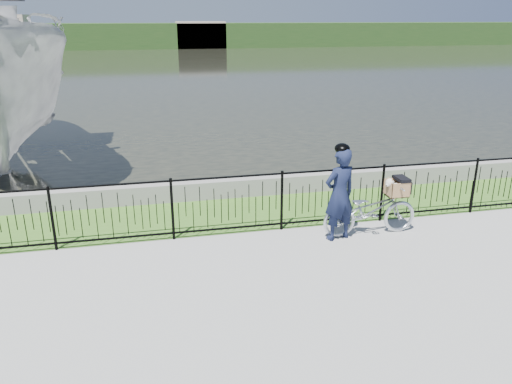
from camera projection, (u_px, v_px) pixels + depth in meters
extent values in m
plane|color=gray|center=(246.00, 276.00, 7.70)|extent=(120.00, 120.00, 0.00)
cube|color=#3F6D22|center=(221.00, 214.00, 10.10)|extent=(60.00, 2.00, 0.01)
plane|color=black|center=(161.00, 69.00, 38.09)|extent=(120.00, 120.00, 0.00)
cube|color=gray|center=(214.00, 189.00, 10.95)|extent=(60.00, 0.30, 0.40)
cube|color=#254319|center=(152.00, 36.00, 62.46)|extent=(120.00, 6.00, 3.00)
cube|color=#B5A791|center=(201.00, 35.00, 62.26)|extent=(6.00, 3.00, 3.20)
imported|color=silver|center=(370.00, 210.00, 9.04)|extent=(1.77, 0.62, 0.93)
cube|color=black|center=(396.00, 195.00, 9.05)|extent=(0.38, 0.18, 0.02)
cube|color=#9D7448|center=(396.00, 195.00, 9.05)|extent=(0.36, 0.33, 0.01)
cube|color=#9D7448|center=(393.00, 185.00, 9.15)|extent=(0.36, 0.02, 0.28)
cube|color=#9D7448|center=(401.00, 191.00, 8.86)|extent=(0.36, 0.01, 0.28)
cube|color=#9D7448|center=(406.00, 187.00, 9.04)|extent=(0.01, 0.33, 0.28)
cube|color=#9D7448|center=(388.00, 189.00, 8.97)|extent=(0.01, 0.33, 0.28)
cube|color=black|center=(402.00, 179.00, 8.97)|extent=(0.20, 0.35, 0.06)
cube|color=black|center=(407.00, 186.00, 9.04)|extent=(0.02, 0.35, 0.22)
ellipsoid|color=silver|center=(396.00, 188.00, 9.01)|extent=(0.31, 0.22, 0.20)
sphere|color=silver|center=(390.00, 183.00, 8.92)|extent=(0.15, 0.15, 0.15)
sphere|color=silver|center=(388.00, 185.00, 8.90)|extent=(0.07, 0.07, 0.07)
sphere|color=black|center=(387.00, 185.00, 8.89)|extent=(0.02, 0.02, 0.02)
cone|color=olive|center=(389.00, 178.00, 8.95)|extent=(0.06, 0.08, 0.08)
cone|color=olive|center=(392.00, 180.00, 8.86)|extent=(0.06, 0.08, 0.08)
imported|color=#121933|center=(340.00, 195.00, 8.73)|extent=(0.70, 0.55, 1.68)
ellipsoid|color=black|center=(342.00, 149.00, 8.45)|extent=(0.26, 0.29, 0.18)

